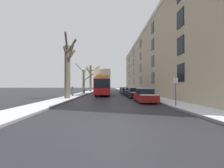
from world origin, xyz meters
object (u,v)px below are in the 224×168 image
at_px(parked_car_1, 135,93).
at_px(oncoming_van, 103,88).
at_px(bare_tree_left_1, 84,80).
at_px(parked_car_3, 126,91).
at_px(parked_car_2, 130,92).
at_px(bare_tree_left_2, 91,77).
at_px(double_decker_bus, 103,82).
at_px(parked_car_0, 145,96).
at_px(street_sign_post, 176,90).
at_px(pedestrian_left_sidewalk, 73,91).
at_px(parked_car_4, 123,90).
at_px(bare_tree_left_0, 68,69).

height_order(parked_car_1, oncoming_van, oncoming_van).
height_order(bare_tree_left_1, parked_car_3, bare_tree_left_1).
relative_size(bare_tree_left_1, parked_car_1, 1.52).
bearing_deg(oncoming_van, parked_car_2, -74.11).
height_order(bare_tree_left_1, bare_tree_left_2, bare_tree_left_2).
bearing_deg(parked_car_2, double_decker_bus, 159.46).
xyz_separation_m(bare_tree_left_1, oncoming_van, (3.37, 13.89, -1.61)).
relative_size(bare_tree_left_1, parked_car_2, 1.58).
relative_size(parked_car_2, parked_car_3, 0.95).
xyz_separation_m(parked_car_0, street_sign_post, (1.39, -3.94, 0.68)).
relative_size(bare_tree_left_2, pedestrian_left_sidewalk, 4.53).
relative_size(bare_tree_left_2, parked_car_1, 1.78).
bearing_deg(bare_tree_left_2, street_sign_post, -72.05).
xyz_separation_m(bare_tree_left_2, double_decker_bus, (4.11, -15.01, -1.73)).
xyz_separation_m(bare_tree_left_1, parked_car_3, (8.86, 0.82, -2.20)).
bearing_deg(parked_car_1, bare_tree_left_1, 130.01).
xyz_separation_m(parked_car_3, pedestrian_left_sidewalk, (-9.05, -9.76, 0.28)).
bearing_deg(parked_car_4, bare_tree_left_1, -144.86).
bearing_deg(pedestrian_left_sidewalk, parked_car_2, 157.97).
distance_m(bare_tree_left_1, street_sign_post, 22.59).
height_order(parked_car_0, parked_car_1, parked_car_1).
bearing_deg(bare_tree_left_1, street_sign_post, -62.95).
xyz_separation_m(double_decker_bus, pedestrian_left_sidewalk, (-4.36, -5.31, -1.49)).
relative_size(bare_tree_left_2, parked_car_0, 1.87).
height_order(oncoming_van, street_sign_post, street_sign_post).
relative_size(bare_tree_left_2, parked_car_4, 1.82).
xyz_separation_m(parked_car_0, pedestrian_left_sidewalk, (-9.05, 7.20, 0.25)).
distance_m(bare_tree_left_0, parked_car_0, 9.87).
xyz_separation_m(parked_car_3, parked_car_4, (-0.00, 5.41, 0.02)).
height_order(bare_tree_left_2, double_decker_bus, bare_tree_left_2).
relative_size(double_decker_bus, parked_car_4, 2.79).
relative_size(bare_tree_left_2, parked_car_2, 1.84).
relative_size(bare_tree_left_0, oncoming_van, 1.37).
bearing_deg(parked_car_1, oncoming_van, 102.65).
distance_m(parked_car_0, parked_car_3, 16.96).
bearing_deg(parked_car_1, bare_tree_left_0, -165.53).
bearing_deg(bare_tree_left_0, double_decker_bus, 66.15).
bearing_deg(pedestrian_left_sidewalk, bare_tree_left_2, -134.16).
bearing_deg(parked_car_3, street_sign_post, -86.18).
xyz_separation_m(parked_car_3, oncoming_van, (-5.49, 13.07, 0.60)).
height_order(bare_tree_left_2, parked_car_0, bare_tree_left_2).
bearing_deg(oncoming_van, parked_car_0, -79.64).
bearing_deg(oncoming_van, bare_tree_left_2, -142.82).
bearing_deg(double_decker_bus, bare_tree_left_1, 138.94).
bearing_deg(parked_car_3, bare_tree_left_0, -122.70).
bearing_deg(parked_car_3, parked_car_1, -90.00).
relative_size(parked_car_0, street_sign_post, 1.73).
distance_m(bare_tree_left_2, parked_car_4, 10.77).
distance_m(bare_tree_left_1, double_decker_bus, 5.54).
distance_m(double_decker_bus, parked_car_1, 8.54).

